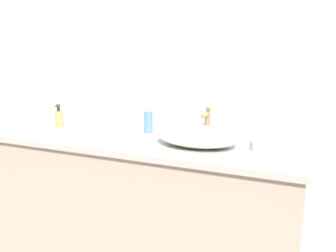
% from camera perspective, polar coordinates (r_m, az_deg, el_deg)
% --- Properties ---
extents(bathroom_wall_rear, '(6.00, 0.06, 2.60)m').
position_cam_1_polar(bathroom_wall_rear, '(2.19, -0.38, 11.05)').
color(bathroom_wall_rear, silver).
rests_on(bathroom_wall_rear, ground).
extents(vanity_counter, '(1.70, 0.54, 0.88)m').
position_cam_1_polar(vanity_counter, '(2.14, -3.81, -13.07)').
color(vanity_counter, gray).
rests_on(vanity_counter, ground).
extents(wall_mirror_panel, '(1.46, 0.01, 1.04)m').
position_cam_1_polar(wall_mirror_panel, '(2.16, -0.99, 13.52)').
color(wall_mirror_panel, '#B2BCC6').
rests_on(wall_mirror_panel, vanity_counter).
extents(sink_basin, '(0.41, 0.27, 0.09)m').
position_cam_1_polar(sink_basin, '(1.83, 4.48, -1.54)').
color(sink_basin, white).
rests_on(sink_basin, vanity_counter).
extents(faucet, '(0.03, 0.12, 0.16)m').
position_cam_1_polar(faucet, '(1.96, 5.90, 0.94)').
color(faucet, olive).
rests_on(faucet, vanity_counter).
extents(soap_dispenser, '(0.05, 0.05, 0.14)m').
position_cam_1_polar(soap_dispenser, '(2.28, -16.20, 1.27)').
color(soap_dispenser, '#A5864E').
rests_on(soap_dispenser, vanity_counter).
extents(lotion_bottle, '(0.05, 0.05, 0.16)m').
position_cam_1_polar(lotion_bottle, '(2.06, -2.99, 0.86)').
color(lotion_bottle, '#4D75A2').
rests_on(lotion_bottle, vanity_counter).
extents(tissue_box, '(0.14, 0.14, 0.17)m').
position_cam_1_polar(tissue_box, '(2.11, -6.72, 1.19)').
color(tissue_box, '#B5CEB4').
rests_on(tissue_box, vanity_counter).
extents(candle_jar, '(0.05, 0.05, 0.05)m').
position_cam_1_polar(candle_jar, '(2.12, -13.44, -0.40)').
color(candle_jar, silver).
rests_on(candle_jar, vanity_counter).
extents(folded_hand_towel, '(0.20, 0.16, 0.05)m').
position_cam_1_polar(folded_hand_towel, '(1.83, 15.71, -2.65)').
color(folded_hand_towel, silver).
rests_on(folded_hand_towel, vanity_counter).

